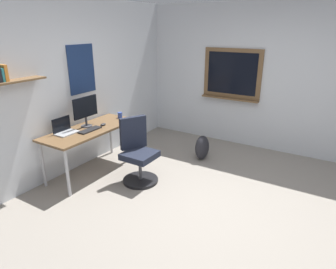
{
  "coord_description": "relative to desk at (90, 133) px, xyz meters",
  "views": [
    {
      "loc": [
        -3.01,
        -1.19,
        2.19
      ],
      "look_at": [
        0.11,
        0.72,
        0.85
      ],
      "focal_mm": 32.02,
      "sensor_mm": 36.0,
      "label": 1
    }
  ],
  "objects": [
    {
      "name": "wall_right",
      "position": [
        2.42,
        -2.03,
        0.65
      ],
      "size": [
        0.22,
        5.0,
        2.6
      ],
      "color": "silver",
      "rests_on": "ground"
    },
    {
      "name": "desk",
      "position": [
        0.0,
        0.0,
        0.0
      ],
      "size": [
        1.53,
        0.62,
        0.72
      ],
      "color": "brown",
      "rests_on": "ground"
    },
    {
      "name": "office_chair",
      "position": [
        0.15,
        -0.78,
        -0.24
      ],
      "size": [
        0.55,
        0.56,
        0.95
      ],
      "color": "black",
      "rests_on": "ground"
    },
    {
      "name": "laptop",
      "position": [
        -0.35,
        0.15,
        0.12
      ],
      "size": [
        0.31,
        0.21,
        0.23
      ],
      "color": "#ADAFB5",
      "rests_on": "desk"
    },
    {
      "name": "wall_back",
      "position": [
        -0.04,
        0.39,
        0.65
      ],
      "size": [
        5.0,
        0.3,
        2.6
      ],
      "color": "silver",
      "rests_on": "ground"
    },
    {
      "name": "monitor_primary",
      "position": [
        0.04,
        0.1,
        0.34
      ],
      "size": [
        0.46,
        0.17,
        0.46
      ],
      "color": "#38383D",
      "rests_on": "desk"
    },
    {
      "name": "backpack",
      "position": [
        1.32,
        -1.27,
        -0.44
      ],
      "size": [
        0.32,
        0.22,
        0.42
      ],
      "primitive_type": "ellipsoid",
      "color": "#232328",
      "rests_on": "ground"
    },
    {
      "name": "coffee_mug",
      "position": [
        0.67,
        -0.03,
        0.12
      ],
      "size": [
        0.08,
        0.08,
        0.09
      ],
      "primitive_type": "cylinder",
      "color": "#334CA5",
      "rests_on": "desk"
    },
    {
      "name": "keyboard",
      "position": [
        -0.08,
        -0.08,
        0.08
      ],
      "size": [
        0.37,
        0.13,
        0.02
      ],
      "primitive_type": "cube",
      "color": "black",
      "rests_on": "desk"
    },
    {
      "name": "computer_mouse",
      "position": [
        0.2,
        -0.08,
        0.09
      ],
      "size": [
        0.1,
        0.06,
        0.03
      ],
      "primitive_type": "ellipsoid",
      "color": "#262628",
      "rests_on": "desk"
    },
    {
      "name": "ground_plane",
      "position": [
        -0.03,
        -2.06,
        -0.65
      ],
      "size": [
        5.2,
        5.2,
        0.0
      ],
      "primitive_type": "plane",
      "color": "gray",
      "rests_on": "ground"
    }
  ]
}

